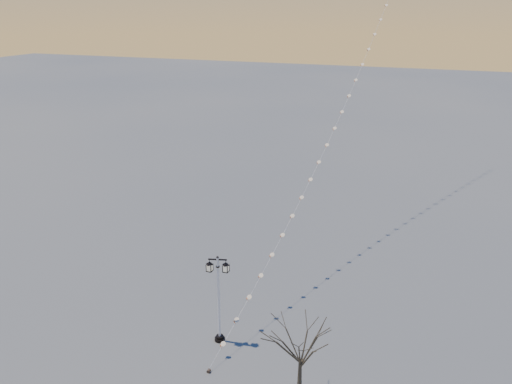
% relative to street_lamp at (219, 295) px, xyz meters
% --- Properties ---
extents(ground, '(300.00, 300.00, 0.00)m').
position_rel_street_lamp_xyz_m(ground, '(-0.27, -1.86, -3.09)').
color(ground, '#5A5D5B').
rests_on(ground, ground).
extents(street_lamp, '(1.38, 0.74, 5.58)m').
position_rel_street_lamp_xyz_m(street_lamp, '(0.00, 0.00, 0.00)').
color(street_lamp, black).
rests_on(street_lamp, ground).
extents(bare_tree, '(2.64, 2.64, 4.38)m').
position_rel_street_lamp_xyz_m(bare_tree, '(5.78, -3.12, -0.05)').
color(bare_tree, '#352E21').
rests_on(bare_tree, ground).
extents(kite_train, '(6.45, 44.37, 30.41)m').
position_rel_street_lamp_xyz_m(kite_train, '(3.55, 19.07, 12.01)').
color(kite_train, '#35271C').
rests_on(kite_train, ground).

